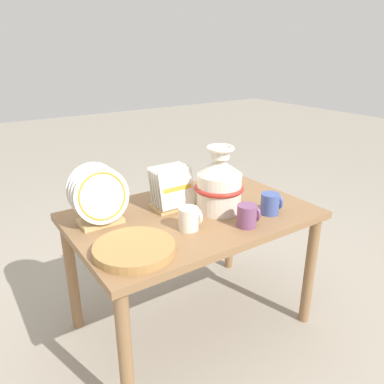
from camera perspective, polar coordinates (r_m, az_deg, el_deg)
The scene contains 10 objects.
ground_plane at distance 2.21m, azimuth 0.00°, elevation -19.21°, with size 14.00×14.00×0.00m, color gray.
display_table at distance 1.89m, azimuth 0.00°, elevation -5.55°, with size 1.17×0.77×0.67m.
ceramic_vase at distance 1.83m, azimuth 4.16°, elevation 1.30°, with size 0.24×0.24×0.33m.
dish_rack_round_plates at distance 1.74m, azimuth -13.96°, elevation -1.02°, with size 0.25×0.16×0.28m.
dish_rack_square_plates at distance 1.88m, azimuth -3.12°, elevation 0.06°, with size 0.19×0.15×0.21m.
wicker_charger_stack at distance 1.52m, azimuth -8.78°, elevation -8.56°, with size 0.33×0.33×0.04m.
mug_cream_glaze at distance 1.67m, azimuth -0.39°, elevation -4.02°, with size 0.10×0.09×0.10m.
mug_plum_glaze at distance 1.72m, azimuth 8.47°, elevation -3.55°, with size 0.10×0.09×0.10m.
mug_cobalt_glaze at distance 1.87m, azimuth 11.90°, elevation -1.71°, with size 0.10×0.09×0.10m.
fruit_bowl at distance 2.11m, azimuth 2.99°, elevation 1.03°, with size 0.14×0.14×0.09m.
Camera 1 is at (-0.94, -1.40, 1.44)m, focal length 35.00 mm.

